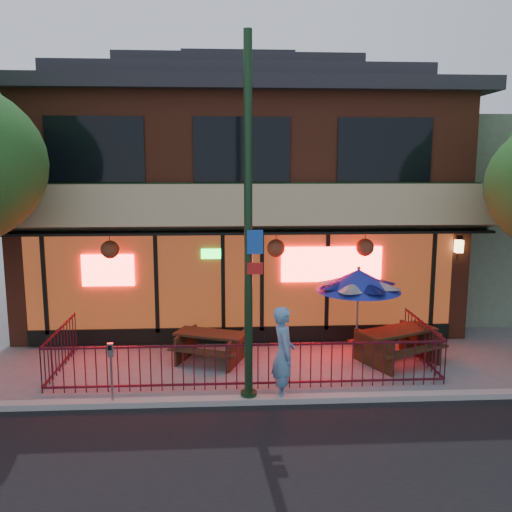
{
  "coord_description": "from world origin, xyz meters",
  "views": [
    {
      "loc": [
        -0.43,
        -10.5,
        4.58
      ],
      "look_at": [
        0.28,
        2.0,
        2.51
      ],
      "focal_mm": 38.0,
      "sensor_mm": 36.0,
      "label": 1
    }
  ],
  "objects": [
    {
      "name": "picnic_table_right",
      "position": [
        3.6,
        1.57,
        0.52
      ],
      "size": [
        2.29,
        2.08,
        0.8
      ],
      "color": "#372513",
      "rests_on": "ground"
    },
    {
      "name": "ground",
      "position": [
        0.0,
        0.0,
        0.0
      ],
      "size": [
        80.0,
        80.0,
        0.0
      ],
      "primitive_type": "plane",
      "color": "gray",
      "rests_on": "ground"
    },
    {
      "name": "curb",
      "position": [
        0.0,
        -0.5,
        0.06
      ],
      "size": [
        80.0,
        0.25,
        0.12
      ],
      "primitive_type": "cube",
      "color": "#999993",
      "rests_on": "ground"
    },
    {
      "name": "patio_umbrella",
      "position": [
        2.69,
        1.81,
        1.95
      ],
      "size": [
        2.0,
        2.0,
        2.28
      ],
      "color": "gray",
      "rests_on": "ground"
    },
    {
      "name": "street_light",
      "position": [
        0.0,
        -0.4,
        3.15
      ],
      "size": [
        0.43,
        0.32,
        7.0
      ],
      "color": "#15311A",
      "rests_on": "ground"
    },
    {
      "name": "patio_fence",
      "position": [
        0.0,
        0.5,
        0.63
      ],
      "size": [
        8.44,
        2.62,
        1.0
      ],
      "color": "#470F1C",
      "rests_on": "ground"
    },
    {
      "name": "parking_meter_near",
      "position": [
        -2.64,
        -0.48,
        0.86
      ],
      "size": [
        0.13,
        0.11,
        1.27
      ],
      "color": "gray",
      "rests_on": "ground"
    },
    {
      "name": "pedestrian",
      "position": [
        0.69,
        -0.35,
        0.95
      ],
      "size": [
        0.5,
        0.72,
        1.9
      ],
      "primitive_type": "imported",
      "rotation": [
        0.0,
        0.0,
        1.63
      ],
      "color": "#5E91BC",
      "rests_on": "ground"
    },
    {
      "name": "picnic_table_left",
      "position": [
        -0.8,
        1.87,
        0.47
      ],
      "size": [
        2.01,
        1.78,
        0.71
      ],
      "color": "#382314",
      "rests_on": "ground"
    },
    {
      "name": "neighbor_building",
      "position": [
        9.0,
        7.7,
        3.0
      ],
      "size": [
        6.0,
        7.0,
        6.0
      ],
      "primitive_type": "cube",
      "color": "gray",
      "rests_on": "ground"
    },
    {
      "name": "restaurant_building",
      "position": [
        0.0,
        7.11,
        4.13
      ],
      "size": [
        12.96,
        9.49,
        8.05
      ],
      "color": "brown",
      "rests_on": "ground"
    }
  ]
}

